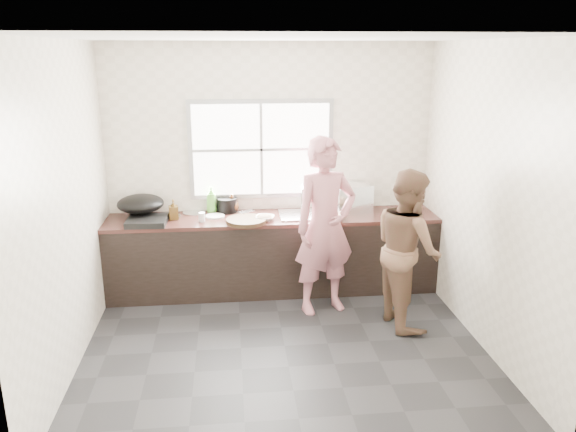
{
  "coord_description": "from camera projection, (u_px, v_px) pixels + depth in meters",
  "views": [
    {
      "loc": [
        -0.45,
        -4.58,
        2.61
      ],
      "look_at": [
        0.1,
        0.65,
        1.05
      ],
      "focal_mm": 35.0,
      "sensor_mm": 36.0,
      "label": 1
    }
  ],
  "objects": [
    {
      "name": "countertop",
      "position": [
        273.0,
        218.0,
        6.14
      ],
      "size": [
        3.6,
        0.64,
        0.04
      ],
      "primitive_type": "cube",
      "color": "#361B16",
      "rests_on": "cabinet"
    },
    {
      "name": "ceiling",
      "position": [
        284.0,
        37.0,
        4.38
      ],
      "size": [
        3.6,
        3.2,
        0.01
      ],
      "primitive_type": "cube",
      "color": "silver",
      "rests_on": "wall_back"
    },
    {
      "name": "pot_lid_left",
      "position": [
        170.0,
        216.0,
        6.12
      ],
      "size": [
        0.29,
        0.29,
        0.01
      ],
      "primitive_type": "cylinder",
      "rotation": [
        0.0,
        0.0,
        -0.4
      ],
      "color": "#A2A5A9",
      "rests_on": "countertop"
    },
    {
      "name": "wall_front",
      "position": [
        312.0,
        277.0,
        3.24
      ],
      "size": [
        3.6,
        0.01,
        2.7
      ],
      "primitive_type": "cube",
      "color": "beige",
      "rests_on": "ground"
    },
    {
      "name": "person_side",
      "position": [
        408.0,
        248.0,
        5.4
      ],
      "size": [
        0.68,
        0.82,
        1.55
      ],
      "primitive_type": "imported",
      "rotation": [
        0.0,
        0.0,
        1.69
      ],
      "color": "brown",
      "rests_on": "floor"
    },
    {
      "name": "cleaver",
      "position": [
        246.0,
        212.0,
        6.16
      ],
      "size": [
        0.2,
        0.17,
        0.01
      ],
      "primitive_type": "cube",
      "rotation": [
        0.0,
        0.0,
        0.6
      ],
      "color": "#A4A7AB",
      "rests_on": "cutting_board"
    },
    {
      "name": "bottle_brown_tall",
      "position": [
        173.0,
        210.0,
        6.01
      ],
      "size": [
        0.1,
        0.1,
        0.2
      ],
      "primitive_type": "imported",
      "rotation": [
        0.0,
        0.0,
        0.15
      ],
      "color": "#4B3512",
      "rests_on": "countertop"
    },
    {
      "name": "woman",
      "position": [
        325.0,
        232.0,
        5.65
      ],
      "size": [
        0.71,
        0.57,
        1.69
      ],
      "primitive_type": "imported",
      "rotation": [
        0.0,
        0.0,
        0.3
      ],
      "color": "#C67781",
      "rests_on": "floor"
    },
    {
      "name": "glass_jar",
      "position": [
        202.0,
        217.0,
        5.94
      ],
      "size": [
        0.07,
        0.07,
        0.1
      ],
      "primitive_type": "cylinder",
      "rotation": [
        0.0,
        0.0,
        0.02
      ],
      "color": "silver",
      "rests_on": "countertop"
    },
    {
      "name": "window_frame",
      "position": [
        261.0,
        149.0,
        6.22
      ],
      "size": [
        1.6,
        0.05,
        1.1
      ],
      "primitive_type": "cube",
      "color": "#9EA0A5",
      "rests_on": "wall_back"
    },
    {
      "name": "wall_back",
      "position": [
        270.0,
        167.0,
        6.3
      ],
      "size": [
        3.6,
        0.01,
        2.7
      ],
      "primitive_type": "cube",
      "color": "silver",
      "rests_on": "ground"
    },
    {
      "name": "plate_food",
      "position": [
        215.0,
        216.0,
        6.11
      ],
      "size": [
        0.24,
        0.24,
        0.02
      ],
      "primitive_type": "cylinder",
      "rotation": [
        0.0,
        0.0,
        -0.18
      ],
      "color": "silver",
      "rests_on": "countertop"
    },
    {
      "name": "bowl_crabs",
      "position": [
        334.0,
        218.0,
        5.99
      ],
      "size": [
        0.21,
        0.21,
        0.06
      ],
      "primitive_type": "imported",
      "rotation": [
        0.0,
        0.0,
        0.13
      ],
      "color": "white",
      "rests_on": "countertop"
    },
    {
      "name": "dish_rack",
      "position": [
        351.0,
        198.0,
        6.27
      ],
      "size": [
        0.47,
        0.38,
        0.31
      ],
      "primitive_type": "cube",
      "rotation": [
        0.0,
        0.0,
        0.23
      ],
      "color": "silver",
      "rests_on": "countertop"
    },
    {
      "name": "faucet",
      "position": [
        302.0,
        198.0,
        6.32
      ],
      "size": [
        0.02,
        0.02,
        0.3
      ],
      "primitive_type": "cylinder",
      "color": "silver",
      "rests_on": "countertop"
    },
    {
      "name": "sink",
      "position": [
        304.0,
        215.0,
        6.17
      ],
      "size": [
        0.55,
        0.45,
        0.02
      ],
      "primitive_type": "cube",
      "color": "silver",
      "rests_on": "countertop"
    },
    {
      "name": "pot_lid_right",
      "position": [
        194.0,
        212.0,
        6.27
      ],
      "size": [
        0.31,
        0.31,
        0.01
      ],
      "primitive_type": "cylinder",
      "rotation": [
        0.0,
        0.0,
        0.25
      ],
      "color": "silver",
      "rests_on": "countertop"
    },
    {
      "name": "wok",
      "position": [
        141.0,
        204.0,
        6.05
      ],
      "size": [
        0.54,
        0.54,
        0.19
      ],
      "primitive_type": "ellipsoid",
      "rotation": [
        0.0,
        0.0,
        -0.08
      ],
      "color": "black",
      "rests_on": "burner"
    },
    {
      "name": "wall_right",
      "position": [
        488.0,
        199.0,
        4.95
      ],
      "size": [
        0.01,
        3.2,
        2.7
      ],
      "primitive_type": "cube",
      "color": "silver",
      "rests_on": "ground"
    },
    {
      "name": "bottle_green",
      "position": [
        211.0,
        199.0,
        6.25
      ],
      "size": [
        0.15,
        0.15,
        0.3
      ],
      "primitive_type": "imported",
      "rotation": [
        0.0,
        0.0,
        0.4
      ],
      "color": "#4E9F34",
      "rests_on": "countertop"
    },
    {
      "name": "burner",
      "position": [
        147.0,
        221.0,
        5.88
      ],
      "size": [
        0.42,
        0.42,
        0.06
      ],
      "primitive_type": "cube",
      "rotation": [
        0.0,
        0.0,
        -0.03
      ],
      "color": "black",
      "rests_on": "countertop"
    },
    {
      "name": "floor",
      "position": [
        285.0,
        346.0,
        5.15
      ],
      "size": [
        3.6,
        3.2,
        0.01
      ],
      "primitive_type": "cube",
      "color": "#252527",
      "rests_on": "ground"
    },
    {
      "name": "cabinet",
      "position": [
        273.0,
        255.0,
        6.26
      ],
      "size": [
        3.6,
        0.62,
        0.82
      ],
      "primitive_type": "cube",
      "color": "black",
      "rests_on": "floor"
    },
    {
      "name": "wall_left",
      "position": [
        65.0,
        210.0,
        4.59
      ],
      "size": [
        0.01,
        3.2,
        2.7
      ],
      "primitive_type": "cube",
      "color": "beige",
      "rests_on": "ground"
    },
    {
      "name": "bottle_brown_short",
      "position": [
        232.0,
        204.0,
        6.28
      ],
      "size": [
        0.19,
        0.19,
        0.19
      ],
      "primitive_type": "imported",
      "rotation": [
        0.0,
        0.0,
        0.4
      ],
      "color": "#4A2812",
      "rests_on": "countertop"
    },
    {
      "name": "window_glazing",
      "position": [
        261.0,
        150.0,
        6.19
      ],
      "size": [
        1.5,
        0.01,
        1.0
      ],
      "primitive_type": "cube",
      "color": "white",
      "rests_on": "window_frame"
    },
    {
      "name": "bowl_held",
      "position": [
        335.0,
        213.0,
        6.17
      ],
      "size": [
        0.25,
        0.25,
        0.06
      ],
      "primitive_type": "imported",
      "rotation": [
        0.0,
        0.0,
        0.34
      ],
      "color": "silver",
      "rests_on": "countertop"
    },
    {
      "name": "black_pot",
      "position": [
        227.0,
        205.0,
        6.28
      ],
      "size": [
        0.25,
        0.25,
        0.16
      ],
      "primitive_type": "cylinder",
      "rotation": [
        0.0,
        0.0,
        -0.15
      ],
      "color": "black",
      "rests_on": "countertop"
    },
    {
      "name": "cutting_board",
      "position": [
        246.0,
        221.0,
        5.91
      ],
      "size": [
        0.46,
        0.46,
        0.04
      ],
      "primitive_type": "cylinder",
      "rotation": [
        0.0,
        0.0,
        -0.08
      ],
      "color": "#302112",
      "rests_on": "countertop"
    },
    {
      "name": "bowl_mince",
      "position": [
        265.0,
        218.0,
        5.99
      ],
      "size": [
        0.24,
        0.24,
        0.05
      ],
      "primitive_type": "imported",
      "rotation": [
        0.0,
        0.0,
        -0.24
      ],
      "color": "white",
      "rests_on": "countertop"
    }
  ]
}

